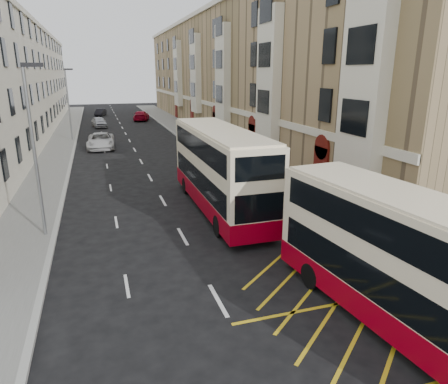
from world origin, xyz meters
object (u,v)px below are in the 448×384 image
object	(u,v)px
pedestrian_far	(362,238)
car_dark	(101,112)
double_decker_rear	(220,170)
street_lamp_near	(34,143)
car_red	(141,116)
street_lamp_far	(69,100)
double_decker_front	(415,269)
white_van	(101,141)
car_silver	(99,122)

from	to	relation	value
pedestrian_far	car_dark	xyz separation A→B (m)	(-9.26, 64.92, -0.44)
double_decker_rear	pedestrian_far	bearing A→B (deg)	-65.58
street_lamp_near	car_red	distance (m)	49.41
street_lamp_far	pedestrian_far	xyz separation A→B (m)	(12.98, -36.93, -3.55)
car_red	street_lamp_far	bearing A→B (deg)	73.21
double_decker_rear	pedestrian_far	distance (m)	9.10
double_decker_front	double_decker_rear	size ratio (longest dim) A/B	0.92
double_decker_front	car_dark	distance (m)	69.94
pedestrian_far	car_red	xyz separation A→B (m)	(-2.94, 55.16, -0.29)
pedestrian_far	street_lamp_far	bearing A→B (deg)	-37.19
white_van	car_red	size ratio (longest dim) A/B	1.07
car_dark	street_lamp_far	bearing A→B (deg)	-82.97
double_decker_front	car_silver	world-z (taller)	double_decker_front
double_decker_rear	car_red	world-z (taller)	double_decker_rear
street_lamp_near	pedestrian_far	size ratio (longest dim) A/B	4.28
double_decker_front	car_red	bearing A→B (deg)	85.52
double_decker_front	white_van	distance (m)	36.25
double_decker_front	car_dark	bearing A→B (deg)	90.53
white_van	car_dark	world-z (taller)	white_van
double_decker_rear	car_dark	distance (m)	57.00
pedestrian_far	white_van	size ratio (longest dim) A/B	0.32
car_dark	street_lamp_near	bearing A→B (deg)	-79.07
double_decker_rear	car_dark	size ratio (longest dim) A/B	3.03
street_lamp_near	double_decker_front	distance (m)	16.36
pedestrian_far	car_silver	world-z (taller)	pedestrian_far
car_silver	pedestrian_far	bearing A→B (deg)	-87.16
street_lamp_far	car_silver	bearing A→B (deg)	74.37
double_decker_front	car_red	distance (m)	59.78
street_lamp_near	car_silver	distance (m)	41.78
street_lamp_near	street_lamp_far	xyz separation A→B (m)	(0.00, 30.00, 0.00)
double_decker_rear	car_silver	size ratio (longest dim) A/B	2.67
car_silver	white_van	bearing A→B (deg)	-98.97
street_lamp_near	double_decker_front	xyz separation A→B (m)	(11.35, -11.52, -2.45)
car_dark	pedestrian_far	bearing A→B (deg)	-67.28
street_lamp_near	double_decker_rear	distance (m)	9.64
street_lamp_near	car_dark	distance (m)	58.24
street_lamp_far	white_van	distance (m)	7.95
white_van	car_red	world-z (taller)	white_van
street_lamp_near	street_lamp_far	bearing A→B (deg)	90.00
white_van	street_lamp_near	bearing A→B (deg)	-94.64
street_lamp_far	white_van	bearing A→B (deg)	-63.74
double_decker_rear	car_red	size ratio (longest dim) A/B	2.19
pedestrian_far	car_dark	world-z (taller)	pedestrian_far
double_decker_front	pedestrian_far	bearing A→B (deg)	64.74
double_decker_rear	car_red	distance (m)	46.98
street_lamp_near	double_decker_front	bearing A→B (deg)	-45.43
car_dark	car_red	xyz separation A→B (m)	(6.32, -9.76, 0.14)
double_decker_rear	car_silver	xyz separation A→B (m)	(-6.08, 40.19, -1.66)
white_van	pedestrian_far	bearing A→B (deg)	-69.36
pedestrian_far	street_lamp_near	bearing A→B (deg)	5.35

